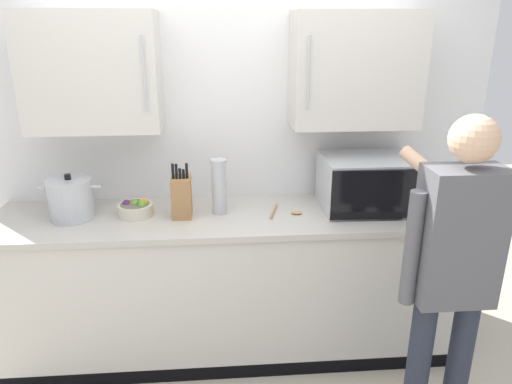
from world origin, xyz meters
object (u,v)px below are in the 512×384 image
(fruit_bowl, at_px, (136,208))
(knife_block, at_px, (182,196))
(wooden_spoon, at_px, (285,212))
(stock_pot, at_px, (71,199))
(thermos_flask, at_px, (219,186))
(microwave_oven, at_px, (367,183))
(person_figure, at_px, (452,264))

(fruit_bowl, height_order, knife_block, knife_block)
(wooden_spoon, distance_m, stock_pot, 1.23)
(wooden_spoon, distance_m, thermos_flask, 0.42)
(microwave_oven, bearing_deg, stock_pot, -179.02)
(fruit_bowl, bearing_deg, stock_pot, -177.79)
(wooden_spoon, distance_m, person_figure, 1.01)
(wooden_spoon, relative_size, knife_block, 0.65)
(fruit_bowl, height_order, wooden_spoon, fruit_bowl)
(fruit_bowl, bearing_deg, wooden_spoon, -2.46)
(person_figure, bearing_deg, microwave_oven, 99.36)
(stock_pot, distance_m, thermos_flask, 0.84)
(knife_block, relative_size, thermos_flask, 0.99)
(wooden_spoon, height_order, stock_pot, stock_pot)
(stock_pot, bearing_deg, wooden_spoon, -1.11)
(fruit_bowl, xyz_separation_m, stock_pot, (-0.36, -0.01, 0.07))
(stock_pot, bearing_deg, fruit_bowl, 2.21)
(microwave_oven, bearing_deg, knife_block, -177.59)
(fruit_bowl, bearing_deg, person_figure, -28.56)
(microwave_oven, height_order, person_figure, person_figure)
(wooden_spoon, relative_size, stock_pot, 0.61)
(microwave_oven, relative_size, fruit_bowl, 2.83)
(stock_pot, relative_size, person_figure, 0.21)
(stock_pot, bearing_deg, knife_block, -1.52)
(person_figure, bearing_deg, stock_pot, 156.59)
(fruit_bowl, relative_size, stock_pot, 0.59)
(fruit_bowl, bearing_deg, microwave_oven, 0.66)
(knife_block, distance_m, thermos_flask, 0.22)
(fruit_bowl, relative_size, thermos_flask, 0.62)
(knife_block, bearing_deg, stock_pot, 178.48)
(thermos_flask, xyz_separation_m, person_figure, (1.02, -0.82, -0.11))
(knife_block, xyz_separation_m, thermos_flask, (0.22, 0.03, 0.04))
(microwave_oven, distance_m, knife_block, 1.10)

